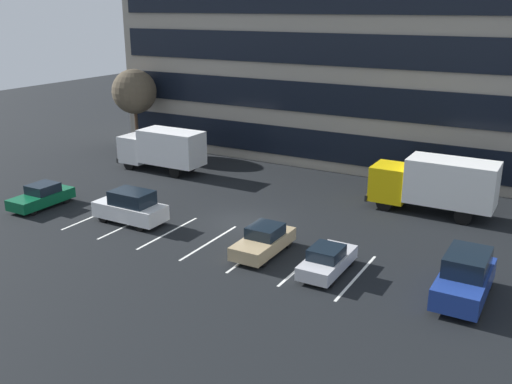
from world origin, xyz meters
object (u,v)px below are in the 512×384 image
box_truck_yellow (435,183)px  sedan_forest (42,196)px  box_truck_white (162,148)px  suv_white (131,207)px  suv_navy (465,277)px  bare_tree (134,92)px  sedan_tan (264,241)px  sedan_silver (327,260)px

box_truck_yellow → sedan_forest: 24.59m
box_truck_white → suv_white: (5.29, -9.65, -0.89)m
suv_navy → sedan_forest: size_ratio=1.13×
sedan_forest → bare_tree: bearing=107.4°
suv_white → sedan_tan: (8.95, -0.00, -0.25)m
box_truck_white → sedan_forest: (-1.53, -10.32, -1.15)m
sedan_forest → bare_tree: bare_tree is taller
box_truck_white → sedan_tan: 17.23m
box_truck_white → suv_white: size_ratio=1.62×
suv_navy → suv_white: size_ratio=1.06×
sedan_silver → sedan_forest: sedan_forest is taller
suv_navy → sedan_forest: suv_navy is taller
box_truck_yellow → bare_tree: bearing=173.0°
suv_navy → sedan_forest: (-25.67, -0.83, -0.32)m
sedan_silver → suv_navy: bearing=5.9°
sedan_silver → box_truck_yellow: bearing=77.6°
suv_white → sedan_tan: suv_white is taller
sedan_silver → sedan_forest: bearing=-179.4°
sedan_forest → suv_navy: bearing=1.9°
box_truck_white → suv_navy: 25.96m
sedan_tan → bare_tree: 24.84m
suv_navy → bare_tree: (-30.16, 13.52, 4.20)m
suv_navy → bare_tree: size_ratio=0.65×
sedan_silver → sedan_tan: 3.77m
suv_white → sedan_silver: bearing=-2.2°
suv_navy → box_truck_yellow: bearing=110.2°
sedan_forest → sedan_silver: bearing=0.6°
box_truck_yellow → sedan_silver: bearing=-102.4°
suv_navy → sedan_tan: bearing=-179.1°
suv_navy → box_truck_white: bearing=158.5°
sedan_forest → suv_white: bearing=5.7°
box_truck_white → suv_white: bearing=-61.3°
sedan_silver → bare_tree: bearing=149.5°
box_truck_white → suv_navy: box_truck_white is taller
box_truck_yellow → suv_white: size_ratio=1.72×
sedan_tan → sedan_forest: bearing=-177.5°
sedan_forest → bare_tree: 15.70m
suv_navy → sedan_forest: 25.69m
box_truck_yellow → suv_navy: (3.78, -10.28, -0.95)m
box_truck_yellow → sedan_silver: size_ratio=1.94×
sedan_forest → suv_white: size_ratio=0.94×
box_truck_yellow → bare_tree: 26.78m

